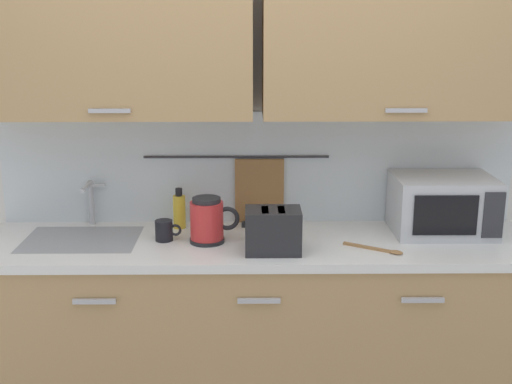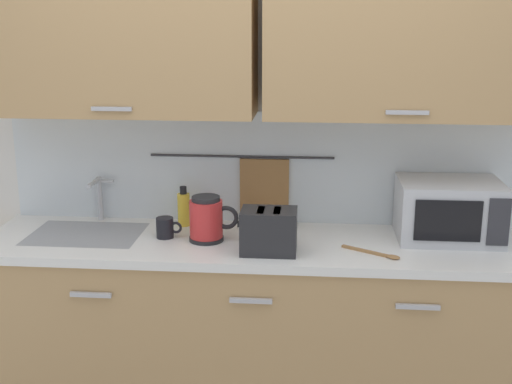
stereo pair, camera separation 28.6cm
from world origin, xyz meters
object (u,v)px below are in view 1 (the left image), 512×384
Objects in this scene: microwave at (443,205)px; electric_kettle at (208,221)px; mug_near_sink at (165,230)px; wooden_spoon at (380,250)px; dish_soap_bottle at (179,210)px; toaster at (273,230)px; mixing_bowl at (267,219)px.

microwave is 1.10m from electric_kettle.
mug_near_sink is at bearing 173.13° from electric_kettle.
microwave is at bearing 37.22° from wooden_spoon.
dish_soap_bottle reaches higher than toaster.
toaster is at bearing -87.14° from mixing_bowl.
wooden_spoon is (0.47, 0.00, -0.09)m from toaster.
mixing_bowl is at bearing 146.14° from wooden_spoon.
microwave is at bearing 4.72° from mug_near_sink.
toaster is at bearing -179.70° from wooden_spoon.
electric_kettle reaches higher than dish_soap_bottle.
toaster reaches higher than mixing_bowl.
dish_soap_bottle is 0.78× the size of wooden_spoon.
dish_soap_bottle is 0.77× the size of toaster.
mug_near_sink is at bearing -104.41° from dish_soap_bottle.
dish_soap_bottle is (-1.25, 0.08, -0.05)m from microwave.
mug_near_sink is at bearing -175.28° from microwave.
dish_soap_bottle reaches higher than wooden_spoon.
dish_soap_bottle is at bearing 178.03° from mixing_bowl.
microwave is at bearing -3.83° from dish_soap_bottle.
electric_kettle is 1.16× the size of dish_soap_bottle.
dish_soap_bottle is 0.43m from mixing_bowl.
electric_kettle is 1.89× the size of mug_near_sink.
dish_soap_bottle is 0.20m from mug_near_sink.
mug_near_sink reaches higher than wooden_spoon.
wooden_spoon is at bearing -9.41° from electric_kettle.
microwave is 3.83× the size of mug_near_sink.
electric_kettle is at bearing 170.59° from wooden_spoon.
wooden_spoon is (0.48, -0.33, -0.04)m from mixing_bowl.
dish_soap_bottle is at bearing 125.03° from electric_kettle.
dish_soap_bottle is at bearing 176.17° from microwave.
electric_kettle is at bearing -173.19° from microwave.
mug_near_sink is at bearing 171.12° from wooden_spoon.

